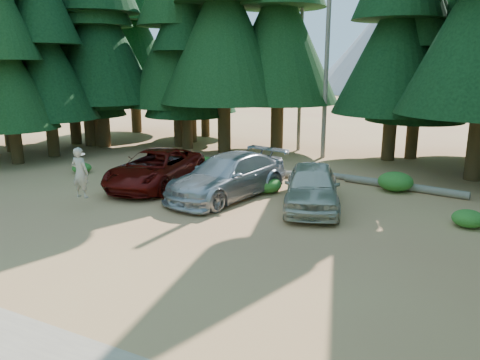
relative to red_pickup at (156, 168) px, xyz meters
The scene contains 20 objects.
ground 6.35m from the red_pickup, 54.69° to the right, with size 160.00×160.00×0.00m, color #B7734D.
forest_belt_north 10.53m from the red_pickup, 69.70° to the left, with size 36.00×7.00×22.00m, color black, non-canonical shape.
snag_front 11.60m from the red_pickup, 64.58° to the left, with size 0.24×0.24×12.00m, color slate.
snag_back 11.90m from the red_pickup, 77.30° to the left, with size 0.20×0.20×10.00m, color slate.
mountain_peak 83.95m from the red_pickup, 89.27° to the left, with size 48.00×50.00×28.00m.
red_pickup is the anchor object (origin of this frame).
silver_minivan_center 3.55m from the red_pickup, ahead, with size 2.32×5.71×1.66m, color #ACADB4.
silver_minivan_right 6.93m from the red_pickup, ahead, with size 1.90×4.73×1.61m, color beige.
frisbee_player 3.91m from the red_pickup, 95.45° to the right, with size 0.71×0.50×1.83m.
log_left 5.10m from the red_pickup, 44.39° to the left, with size 0.31×0.31×4.35m, color slate.
log_mid 8.59m from the red_pickup, 33.34° to the left, with size 0.25×0.25×3.09m, color slate.
log_right 10.39m from the red_pickup, 23.24° to the left, with size 0.32×0.32×5.06m, color slate.
shrub_far_left 4.10m from the red_pickup, 91.00° to the left, with size 1.00×1.00×0.55m, color #337122.
shrub_left 2.84m from the red_pickup, 114.59° to the left, with size 1.13×1.13×0.62m, color #337122.
shrub_center_left 2.39m from the red_pickup, 67.33° to the left, with size 0.91×0.91×0.50m, color #337122.
shrub_center_right 6.47m from the red_pickup, 20.36° to the left, with size 0.92×0.92×0.50m, color #337122.
shrub_right 4.84m from the red_pickup, 14.55° to the left, with size 1.15×1.15×0.63m, color #337122.
shrub_far_right 10.02m from the red_pickup, 22.59° to the left, with size 1.41×1.41×0.78m, color #337122.
shrub_edge_west 4.69m from the red_pickup, behind, with size 0.90×0.90×0.50m, color #337122.
shrub_edge_east 12.08m from the red_pickup, ahead, with size 1.00×1.00×0.55m, color #337122.
Camera 1 is at (8.37, -10.48, 5.08)m, focal length 35.00 mm.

